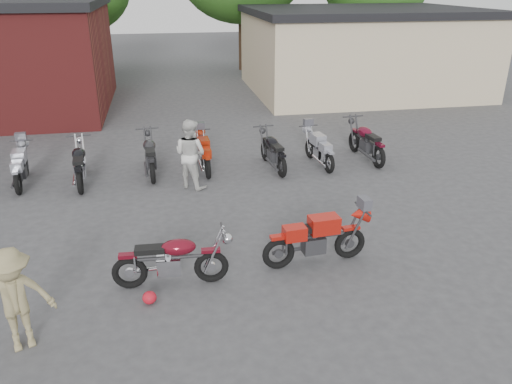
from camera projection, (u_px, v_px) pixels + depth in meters
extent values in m
plane|color=#3A3A3D|center=(219.00, 273.00, 9.11)|extent=(90.00, 90.00, 0.00)
cube|color=tan|center=(360.00, 53.00, 23.43)|extent=(10.00, 8.00, 3.50)
ellipsoid|color=#B01220|center=(149.00, 298.00, 8.24)|extent=(0.24, 0.24, 0.22)
imported|color=silver|center=(190.00, 154.00, 12.58)|extent=(1.10, 1.08, 1.78)
imported|color=#8D8057|center=(15.00, 300.00, 6.99)|extent=(1.18, 0.91, 1.61)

